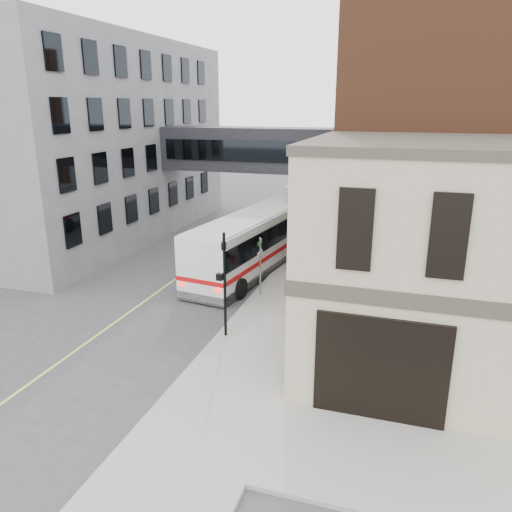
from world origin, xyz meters
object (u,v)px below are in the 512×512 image
Objects in this scene: sandwich_board at (303,328)px; pedestrian_b at (319,264)px; bus at (255,239)px; pedestrian_c at (317,258)px; pedestrian_a at (300,281)px; newspaper_box at (296,281)px.

pedestrian_b is at bearing 115.98° from sandwich_board.
bus is 3.88m from pedestrian_c.
pedestrian_a reaches higher than newspaper_box.
pedestrian_c is at bearing -2.43° from bus.
newspaper_box is at bearing -41.44° from bus.
pedestrian_a is at bearing -45.32° from bus.
bus reaches higher than sandwich_board.
bus is 14.55× the size of newspaper_box.
pedestrian_b reaches higher than newspaper_box.
pedestrian_a reaches higher than sandwich_board.
newspaper_box is (-0.36, 0.78, -0.31)m from pedestrian_a.
pedestrian_a is 1.71× the size of newspaper_box.
pedestrian_a is at bearing -124.99° from pedestrian_b.
pedestrian_b is 1.61× the size of sandwich_board.
newspaper_box is 0.87× the size of sandwich_board.
pedestrian_b is at bearing 53.75° from newspaper_box.
newspaper_box is (-0.57, -2.69, -0.52)m from pedestrian_c.
pedestrian_b is (0.43, 2.82, 0.06)m from pedestrian_a.
bus is 8.49× the size of pedestrian_a.
pedestrian_a is (3.59, -3.63, -0.99)m from bus.
pedestrian_c reaches higher than newspaper_box.
pedestrian_a is 1.49× the size of sandwich_board.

